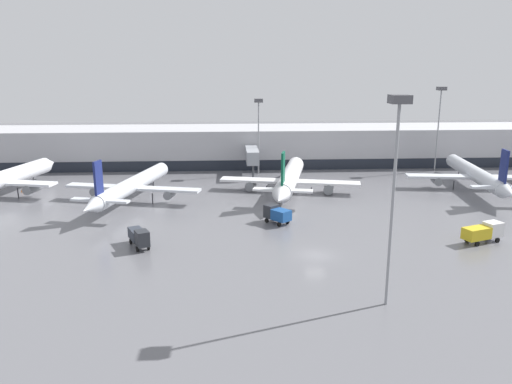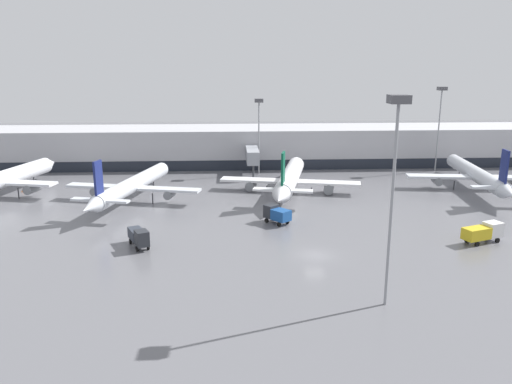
{
  "view_description": "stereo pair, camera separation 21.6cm",
  "coord_description": "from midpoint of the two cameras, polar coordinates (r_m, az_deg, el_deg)",
  "views": [
    {
      "loc": [
        -11.03,
        -58.99,
        23.28
      ],
      "look_at": [
        -6.33,
        21.47,
        3.0
      ],
      "focal_mm": 35.0,
      "sensor_mm": 36.0,
      "label": 1
    },
    {
      "loc": [
        -10.81,
        -59.0,
        23.28
      ],
      "look_at": [
        -6.33,
        21.47,
        3.0
      ],
      "focal_mm": 35.0,
      "sensor_mm": 36.0,
      "label": 2
    }
  ],
  "objects": [
    {
      "name": "service_truck_2",
      "position": [
        74.56,
        24.48,
        -4.14
      ],
      "size": [
        6.22,
        3.82,
        2.69
      ],
      "rotation": [
        0.0,
        0.0,
        0.35
      ],
      "color": "gold",
      "rests_on": "ground_plane"
    },
    {
      "name": "apron_light_mast_3",
      "position": [
        109.65,
        0.24,
        8.88
      ],
      "size": [
        1.8,
        1.8,
        16.6
      ],
      "color": "gray",
      "rests_on": "ground_plane"
    },
    {
      "name": "service_truck_1",
      "position": [
        67.98,
        -13.3,
        -4.96
      ],
      "size": [
        3.68,
        5.5,
        2.69
      ],
      "rotation": [
        0.0,
        0.0,
        5.15
      ],
      "color": "#2D333D",
      "rests_on": "ground_plane"
    },
    {
      "name": "parked_jet_2",
      "position": [
        90.41,
        -14.04,
        0.75
      ],
      "size": [
        24.44,
        33.59,
        9.53
      ],
      "rotation": [
        0.0,
        0.0,
        1.33
      ],
      "color": "silver",
      "rests_on": "ground_plane"
    },
    {
      "name": "service_truck_0",
      "position": [
        76.13,
        2.33,
        -2.48
      ],
      "size": [
        4.25,
        4.48,
        2.7
      ],
      "rotation": [
        0.0,
        0.0,
        2.28
      ],
      "color": "#19478C",
      "rests_on": "ground_plane"
    },
    {
      "name": "parked_jet_1",
      "position": [
        105.89,
        23.79,
        1.84
      ],
      "size": [
        26.53,
        35.4,
        9.77
      ],
      "rotation": [
        0.0,
        0.0,
        1.44
      ],
      "color": "silver",
      "rests_on": "ground_plane"
    },
    {
      "name": "parked_jet_3",
      "position": [
        95.05,
        3.77,
        1.54
      ],
      "size": [
        26.64,
        34.2,
        9.54
      ],
      "rotation": [
        0.0,
        0.0,
        1.35
      ],
      "color": "white",
      "rests_on": "ground_plane"
    },
    {
      "name": "apron_light_mast_0",
      "position": [
        48.39,
        15.66,
        5.12
      ],
      "size": [
        1.8,
        1.8,
        20.81
      ],
      "color": "gray",
      "rests_on": "ground_plane"
    },
    {
      "name": "traffic_cone_1",
      "position": [
        105.36,
        -25.23,
        0.15
      ],
      "size": [
        0.43,
        0.43,
        0.59
      ],
      "color": "orange",
      "rests_on": "ground_plane"
    },
    {
      "name": "parked_jet_0",
      "position": [
        102.08,
        -27.05,
        1.28
      ],
      "size": [
        20.17,
        33.57,
        10.71
      ],
      "rotation": [
        0.0,
        0.0,
        1.35
      ],
      "color": "silver",
      "rests_on": "ground_plane"
    },
    {
      "name": "ground_plane",
      "position": [
        64.35,
        6.71,
        -7.18
      ],
      "size": [
        320.0,
        320.0,
        0.0
      ],
      "primitive_type": "plane",
      "color": "slate"
    },
    {
      "name": "apron_light_mast_2",
      "position": [
        120.4,
        20.25,
        9.29
      ],
      "size": [
        1.8,
        1.8,
        19.0
      ],
      "color": "gray",
      "rests_on": "ground_plane"
    },
    {
      "name": "terminal_building",
      "position": [
        122.87,
        1.8,
        5.32
      ],
      "size": [
        160.0,
        27.09,
        9.0
      ],
      "color": "#B2B2B7",
      "rests_on": "ground_plane"
    }
  ]
}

